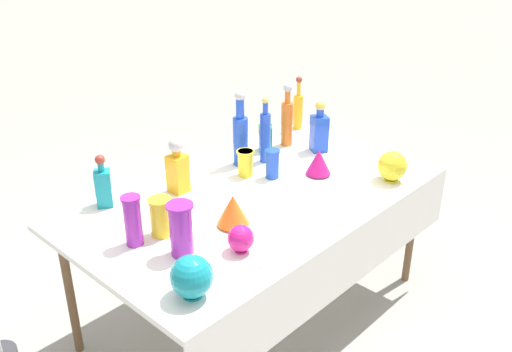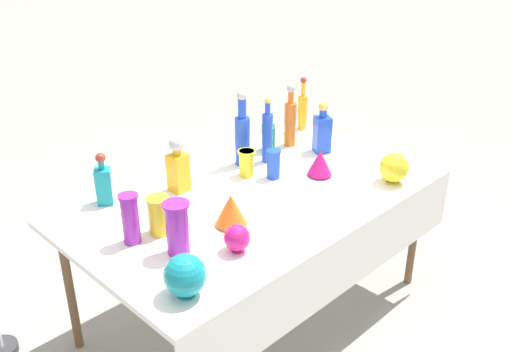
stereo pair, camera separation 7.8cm
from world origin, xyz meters
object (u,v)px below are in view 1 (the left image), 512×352
Objects in this scene: tall_bottle_0 at (265,135)px; slender_vase_1 at (161,216)px; slender_vase_4 at (133,219)px; slender_vase_0 at (245,162)px; round_bowl_1 at (392,166)px; tall_bottle_3 at (240,135)px; square_decanter_0 at (103,185)px; slender_vase_3 at (272,163)px; slender_vase_2 at (181,228)px; fluted_vase_0 at (319,162)px; tall_bottle_2 at (298,109)px; square_decanter_1 at (177,167)px; round_bowl_2 at (192,277)px; square_decanter_3 at (319,130)px; square_decanter_2 at (265,136)px; fluted_vase_1 at (233,210)px; round_bowl_0 at (241,238)px; tall_bottle_1 at (287,119)px.

tall_bottle_0 reaches higher than slender_vase_1.
tall_bottle_0 is 1.05m from slender_vase_4.
round_bowl_1 reaches higher than slender_vase_0.
tall_bottle_3 reaches higher than round_bowl_1.
slender_vase_3 is (0.79, -0.39, -0.02)m from square_decanter_0.
slender_vase_2 reaches higher than fluted_vase_0.
slender_vase_2 is (-1.46, -0.58, -0.01)m from tall_bottle_2.
slender_vase_4 is at bearing -151.40° from square_decanter_1.
round_bowl_2 is at bearing -114.24° from slender_vase_1.
round_bowl_1 is at bearing -95.43° from square_decanter_3.
square_decanter_3 is at bearing 2.00° from slender_vase_4.
square_decanter_0 is 1.04m from square_decanter_2.
slender_vase_3 is at bearing 25.61° from round_bowl_2.
square_decanter_1 reaches higher than slender_vase_0.
slender_vase_1 is 1.14× the size of fluted_vase_1.
tall_bottle_3 is at bearing 44.93° from round_bowl_0.
slender_vase_2 is 1.63× the size of fluted_vase_0.
square_decanter_2 is at bearing 84.17° from fluted_vase_0.
tall_bottle_3 is 0.46m from square_decanter_1.
square_decanter_3 is 0.53m from round_bowl_1.
slender_vase_3 is 0.63m from round_bowl_1.
tall_bottle_2 is 1.57m from slender_vase_2.
slender_vase_2 is at bearing 167.43° from round_bowl_1.
tall_bottle_3 is 1.20m from round_bowl_2.
round_bowl_1 is (1.31, -0.48, -0.04)m from slender_vase_4.
slender_vase_1 is 1.22× the size of fluted_vase_0.
tall_bottle_1 reaches higher than slender_vase_2.
slender_vase_2 is 1.49× the size of slender_vase_3.
square_decanter_2 is 0.36m from slender_vase_3.
slender_vase_0 is 1.06m from round_bowl_2.
slender_vase_2 is at bearing -66.06° from slender_vase_4.
slender_vase_2 is at bearing -91.29° from square_decanter_0.
tall_bottle_0 is 2.19× the size of round_bowl_2.
tall_bottle_1 reaches higher than slender_vase_0.
tall_bottle_0 is 1.23× the size of square_decanter_3.
square_decanter_3 is (0.45, -0.20, -0.05)m from tall_bottle_3.
tall_bottle_2 is 1.29× the size of square_decanter_0.
square_decanter_3 is at bearing -46.62° from square_decanter_2.
square_decanter_2 reaches higher than round_bowl_0.
tall_bottle_1 is 0.46m from fluted_vase_0.
slender_vase_1 is 0.98m from fluted_vase_0.
round_bowl_2 is (-1.16, -0.30, 0.01)m from fluted_vase_0.
fluted_vase_0 is (1.10, -0.15, -0.05)m from slender_vase_4.
square_decanter_1 is 1.85× the size of slender_vase_3.
tall_bottle_1 is 0.21m from square_decanter_3.
tall_bottle_2 is at bearing 27.12° from round_bowl_2.
slender_vase_4 is 1.59× the size of fluted_vase_0.
slender_vase_1 is at bearing -139.98° from square_decanter_1.
tall_bottle_1 is 0.47m from slender_vase_3.
tall_bottle_1 is 2.47× the size of fluted_vase_1.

